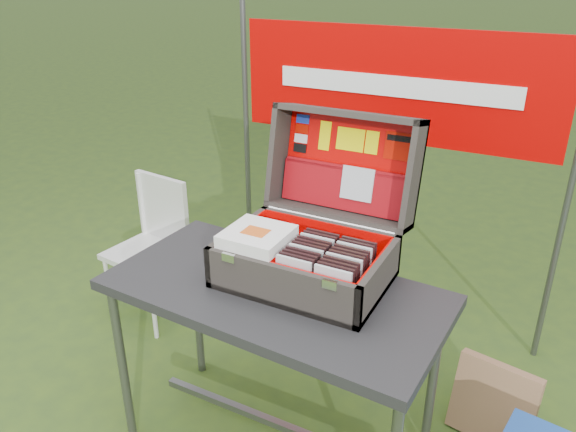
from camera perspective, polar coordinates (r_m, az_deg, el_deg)
The scene contains 84 objects.
table at distance 2.28m, azimuth -1.31°, elevation -15.56°, with size 1.23×0.62×0.77m, color #262627, non-canonical shape.
table_top at distance 2.06m, azimuth -1.41°, elevation -7.76°, with size 1.23×0.62×0.04m, color #262627.
table_leg_fl at distance 2.41m, azimuth -16.41°, elevation -14.73°, with size 0.04×0.04×0.73m, color #59595B.
table_leg_bl at distance 2.70m, azimuth -9.22°, elevation -9.15°, with size 0.04×0.04×0.73m, color #59595B.
table_leg_br at distance 2.33m, azimuth 14.45°, elevation -16.08°, with size 0.04×0.04×0.73m, color #59595B.
table_brace at distance 2.45m, azimuth -1.25°, elevation -20.30°, with size 1.08×0.03×0.03m, color #59595B.
suitcase at distance 2.02m, azimuth 2.55°, elevation 1.04°, with size 0.59×0.58×0.55m, color #413B35, non-canonical shape.
suitcase_base_bottom at distance 2.09m, azimuth 1.71°, elevation -6.24°, with size 0.59×0.42×0.02m, color #413B35.
suitcase_base_wall_front at distance 1.90m, azimuth -0.94°, elevation -7.22°, with size 0.59×0.02×0.16m, color #413B35.
suitcase_base_wall_back at distance 2.22m, azimuth 4.00°, elevation -2.39°, with size 0.59×0.02×0.16m, color #413B35.
suitcase_base_wall_left at distance 2.18m, azimuth -5.00°, elevation -2.92°, with size 0.02×0.42×0.16m, color #413B35.
suitcase_base_wall_right at distance 1.97m, azimuth 9.23°, elevation -6.44°, with size 0.02×0.42×0.16m, color #413B35.
suitcase_liner_floor at distance 2.08m, azimuth 1.71°, elevation -5.90°, with size 0.54×0.38×0.01m, color #E80300.
suitcase_latch_left at distance 1.95m, azimuth -6.05°, elevation -4.24°, with size 0.05×0.01×0.03m, color silver.
suitcase_latch_right at distance 1.79m, azimuth 4.27°, elevation -6.98°, with size 0.05×0.01×0.03m, color silver.
suitcase_hinge at distance 2.19m, azimuth 4.19°, elevation -0.42°, with size 0.02×0.02×0.53m, color silver.
suitcase_lid_back at distance 2.29m, azimuth 6.23°, elevation 5.33°, with size 0.59×0.42×0.02m, color #413B35.
suitcase_lid_rim_far at distance 2.21m, azimuth 6.25°, elevation 10.29°, with size 0.59×0.02×0.16m, color #413B35.
suitcase_lid_rim_near at distance 2.26m, azimuth 5.00°, elevation 0.21°, with size 0.59×0.02×0.16m, color #413B35.
suitcase_lid_rim_left at distance 2.34m, azimuth -0.86°, elevation 6.29°, with size 0.02×0.42×0.16m, color #413B35.
suitcase_lid_rim_right at distance 2.14m, azimuth 12.66°, elevation 3.92°, with size 0.02×0.42×0.16m, color #413B35.
suitcase_lid_liner at distance 2.27m, azimuth 6.10°, elevation 5.30°, with size 0.54×0.37×0.01m, color #E80300.
suitcase_liner_wall_front at distance 1.91m, azimuth -0.73°, elevation -6.72°, with size 0.54×0.01×0.14m, color #E80300.
suitcase_liner_wall_back at distance 2.20m, azimuth 3.86°, elevation -2.27°, with size 0.54×0.01×0.14m, color #E80300.
suitcase_liner_wall_left at distance 2.17m, azimuth -4.68°, elevation -2.73°, with size 0.01×0.38×0.14m, color #E80300.
suitcase_liner_wall_right at distance 1.96m, azimuth 8.85°, elevation -6.05°, with size 0.01×0.38×0.14m, color #E80300.
suitcase_lid_pocket at distance 2.27m, azimuth 5.62°, elevation 2.82°, with size 0.52×0.17×0.03m, color maroon.
suitcase_pocket_edge at distance 2.25m, azimuth 5.83°, elevation 4.90°, with size 0.51×0.02×0.02m, color maroon.
suitcase_pocket_cd at distance 2.23m, azimuth 7.06°, elevation 3.27°, with size 0.13×0.13×0.01m, color silver.
lid_sticker_cc_a at distance 2.34m, azimuth 1.53°, elevation 9.83°, with size 0.06×0.04×0.00m, color #1933B2.
lid_sticker_cc_b at distance 2.34m, azimuth 1.42°, elevation 8.85°, with size 0.06×0.04×0.00m, color #BE0D00.
lid_sticker_cc_c at distance 2.34m, azimuth 1.32°, elevation 7.88°, with size 0.06×0.04×0.00m, color white.
lid_sticker_cc_d at distance 2.35m, azimuth 1.22°, elevation 6.92°, with size 0.06×0.04×0.00m, color black.
lid_card_neon_tall at distance 2.30m, azimuth 3.77°, elevation 8.14°, with size 0.05×0.12×0.00m, color #F5EE03.
lid_card_neon_main at distance 2.26m, azimuth 6.36°, elevation 7.74°, with size 0.12×0.09×0.00m, color #F5EE03.
lid_card_neon_small at distance 2.23m, azimuth 8.51°, elevation 7.39°, with size 0.05×0.09×0.00m, color #F5EE03.
lid_sticker_band at distance 2.20m, azimuth 11.12°, elevation 6.96°, with size 0.11×0.11×0.00m, color #BE0D00.
lid_sticker_band_bar at distance 2.20m, azimuth 11.23°, elevation 7.73°, with size 0.10×0.02×0.00m, color black.
cd_left_0 at distance 1.90m, azimuth 0.57°, elevation -6.34°, with size 0.13×0.01×0.15m, color silver.
cd_left_1 at distance 1.92m, azimuth 0.89°, elevation -6.02°, with size 0.13×0.01×0.15m, color black.
cd_left_2 at distance 1.94m, azimuth 1.20°, elevation -5.71°, with size 0.13×0.01×0.15m, color black.
cd_left_3 at distance 1.96m, azimuth 1.51°, elevation -5.41°, with size 0.13×0.01×0.15m, color black.
cd_left_4 at distance 1.97m, azimuth 1.81°, elevation -5.11°, with size 0.13×0.01×0.15m, color silver.
cd_left_5 at distance 1.99m, azimuth 2.10°, elevation -4.82°, with size 0.13×0.01×0.15m, color black.
cd_left_6 at distance 2.01m, azimuth 2.39°, elevation -4.53°, with size 0.13×0.01×0.15m, color black.
cd_left_7 at distance 2.03m, azimuth 2.67°, elevation -4.24°, with size 0.13×0.01×0.15m, color black.
cd_left_8 at distance 2.05m, azimuth 2.95°, elevation -3.97°, with size 0.13×0.01×0.15m, color silver.
cd_left_9 at distance 2.07m, azimuth 3.22°, elevation -3.69°, with size 0.13×0.01×0.15m, color black.
cd_left_10 at distance 2.09m, azimuth 3.49°, elevation -3.42°, with size 0.13×0.01×0.15m, color black.
cd_right_0 at distance 1.85m, azimuth 4.53°, elevation -7.37°, with size 0.13×0.01×0.15m, color silver.
cd_right_1 at distance 1.87m, azimuth 4.82°, elevation -7.03°, with size 0.13×0.01×0.15m, color black.
cd_right_2 at distance 1.89m, azimuth 5.10°, elevation -6.70°, with size 0.13×0.01×0.15m, color black.
cd_right_3 at distance 1.91m, azimuth 5.38°, elevation -6.38°, with size 0.13×0.01×0.15m, color black.
cd_right_4 at distance 1.93m, azimuth 5.64°, elevation -6.06°, with size 0.13×0.01×0.15m, color silver.
cd_right_5 at distance 1.94m, azimuth 5.91°, elevation -5.75°, with size 0.13×0.01×0.15m, color black.
cd_right_6 at distance 1.96m, azimuth 6.17°, elevation -5.44°, with size 0.13×0.01×0.15m, color black.
cd_right_7 at distance 1.98m, azimuth 6.42°, elevation -5.14°, with size 0.13×0.01×0.15m, color black.
cd_right_8 at distance 2.00m, azimuth 6.67°, elevation -4.85°, with size 0.13×0.01×0.15m, color silver.
cd_right_9 at distance 2.02m, azimuth 6.91°, elevation -4.56°, with size 0.13×0.01×0.15m, color black.
cd_right_10 at distance 2.04m, azimuth 7.15°, elevation -4.28°, with size 0.13×0.01×0.15m, color black.
songbook_0 at distance 2.02m, azimuth -3.14°, elevation -2.58°, with size 0.22×0.22×0.01m, color white.
songbook_1 at distance 2.02m, azimuth -3.14°, elevation -2.46°, with size 0.22×0.22×0.01m, color white.
songbook_2 at distance 2.02m, azimuth -3.15°, elevation -2.33°, with size 0.22×0.22×0.01m, color white.
songbook_3 at distance 2.01m, azimuth -3.15°, elevation -2.20°, with size 0.22×0.22×0.01m, color white.
songbook_4 at distance 2.01m, azimuth -3.15°, elevation -2.07°, with size 0.22×0.22×0.01m, color white.
songbook_5 at distance 2.01m, azimuth -3.16°, elevation -1.95°, with size 0.22×0.22×0.01m, color white.
songbook_6 at distance 2.01m, azimuth -3.16°, elevation -1.82°, with size 0.22×0.22×0.01m, color white.
songbook_7 at distance 2.00m, azimuth -3.16°, elevation -1.69°, with size 0.22×0.22×0.01m, color white.
songbook_8 at distance 2.00m, azimuth -3.17°, elevation -1.56°, with size 0.22×0.22×0.01m, color white.
songbook_graphic at distance 1.99m, azimuth -3.31°, elevation -1.57°, with size 0.09×0.07×0.00m, color #D85919.
chair at distance 3.15m, azimuth -14.22°, elevation -3.79°, with size 0.36×0.40×0.79m, color silver, non-canonical shape.
chair_seat at distance 3.15m, azimuth -14.24°, elevation -3.64°, with size 0.36×0.36×0.03m, color silver.
chair_backrest at distance 3.18m, azimuth -12.61°, elevation 0.77°, with size 0.36×0.03×0.38m, color silver.
chair_leg_fl at distance 3.25m, azimuth -17.69°, elevation -7.27°, with size 0.02×0.02×0.40m, color silver.
chair_leg_fr at distance 3.06m, azimuth -13.54°, elevation -8.83°, with size 0.02×0.02×0.40m, color silver.
chair_leg_bl at distance 3.43m, azimuth -14.17°, elevation -4.99°, with size 0.02×0.02×0.40m, color silver.
chair_leg_br at distance 3.26m, azimuth -10.07°, elevation -6.30°, with size 0.02×0.02×0.40m, color silver.
chair_upright_left at distance 3.28m, azimuth -14.66°, elevation 1.12°, with size 0.02×0.02×0.38m, color silver.
chair_upright_right at distance 3.09m, azimuth -10.40°, elevation 0.10°, with size 0.02×0.02×0.38m, color silver.
cardboard_box at distance 2.60m, azimuth 20.13°, elevation -17.41°, with size 0.33×0.05×0.35m, color #94694A.
banner_post_left at distance 3.29m, azimuth -4.18°, elevation 6.77°, with size 0.03×0.03×1.70m, color #59595B.
banner_post_right at distance 2.84m, azimuth 26.50°, elevation 1.21°, with size 0.03×0.03×1.70m, color #59595B.
banner at distance 2.82m, azimuth 10.67°, elevation 12.88°, with size 1.60×0.01×0.55m, color #AC0000.
banner_text at distance 2.81m, azimuth 10.59°, elevation 12.84°, with size 1.20×0.00×0.10m, color white.
Camera 1 is at (0.81, -1.56, 1.85)m, focal length 35.00 mm.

